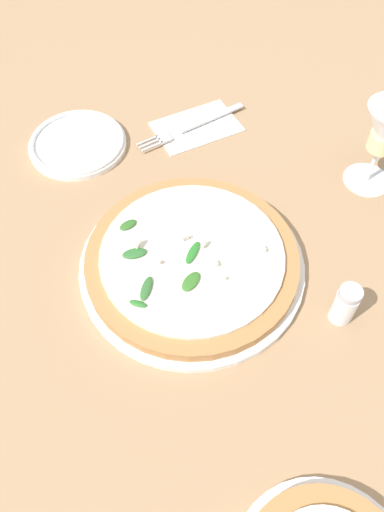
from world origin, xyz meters
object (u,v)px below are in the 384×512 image
(side_plate_white, at_px, (78,143))
(fork, at_px, (193,126))
(shaker_pepper, at_px, (345,304))
(pizza_arugula_main, at_px, (192,261))

(side_plate_white, bearing_deg, fork, 149.63)
(fork, distance_m, shaker_pepper, 0.44)
(fork, height_order, shaker_pepper, shaker_pepper)
(shaker_pepper, bearing_deg, side_plate_white, -83.25)
(side_plate_white, xyz_separation_m, shaker_pepper, (-0.06, 0.53, 0.02))
(fork, relative_size, side_plate_white, 1.28)
(side_plate_white, height_order, shaker_pepper, shaker_pepper)
(pizza_arugula_main, distance_m, fork, 0.31)
(pizza_arugula_main, bearing_deg, fork, -133.61)
(pizza_arugula_main, xyz_separation_m, fork, (-0.21, -0.22, -0.01))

